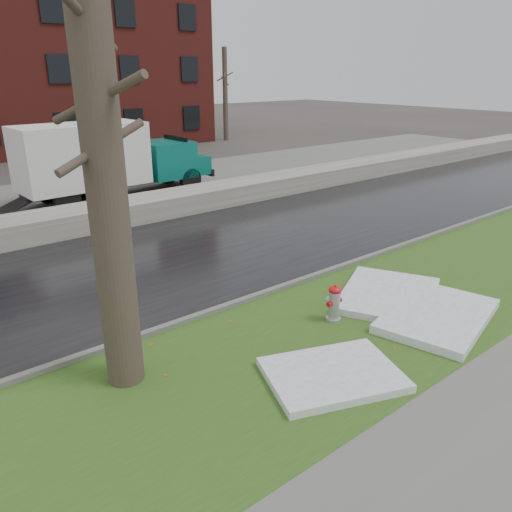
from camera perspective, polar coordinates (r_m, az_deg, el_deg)
ground at (r=10.68m, az=2.49°, el=-7.09°), size 120.00×120.00×0.00m
verge at (r=9.89m, az=7.35°, el=-9.54°), size 60.00×4.50×0.04m
road at (r=14.06m, az=-9.73°, el=-0.33°), size 60.00×7.00×0.03m
parking_lot at (r=21.59m, az=-21.11°, el=5.92°), size 60.00×9.00×0.03m
curb at (r=11.33m, az=-0.87°, el=-4.96°), size 60.00×0.15×0.14m
snowbank at (r=17.57m, az=-16.66°, el=4.56°), size 60.00×1.60×0.75m
bg_tree_right at (r=38.27m, az=-3.54°, el=18.03°), size 1.40×1.62×6.50m
fire_hydrant at (r=10.43m, az=8.92°, el=-5.16°), size 0.39×0.33×0.80m
tree at (r=7.61m, az=-17.13°, el=11.27°), size 1.54×1.80×7.54m
box_truck at (r=21.05m, az=-16.76°, el=10.55°), size 9.20×2.52×3.05m
snow_patch_near at (r=11.81m, az=14.95°, el=-4.35°), size 3.23×2.98×0.16m
snow_patch_far at (r=8.76m, az=8.76°, el=-13.25°), size 2.63×2.28×0.14m
snow_patch_side at (r=11.15m, az=20.06°, el=-6.41°), size 3.16×2.43×0.18m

